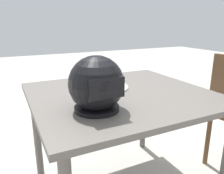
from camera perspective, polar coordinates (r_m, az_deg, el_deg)
name	(u,v)px	position (r m, az deg, el deg)	size (l,w,h in m)	color
dining_table	(121,105)	(1.36, 2.31, -4.62)	(1.04, 0.95, 0.71)	#5B5651
pizza_plate	(103,87)	(1.42, -2.21, -0.04)	(0.31, 0.31, 0.01)	white
pizza	(104,84)	(1.41, -2.07, 0.77)	(0.26, 0.26, 0.06)	tan
motorcycle_helmet	(96,85)	(1.03, -3.98, 0.56)	(0.26, 0.26, 0.26)	black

